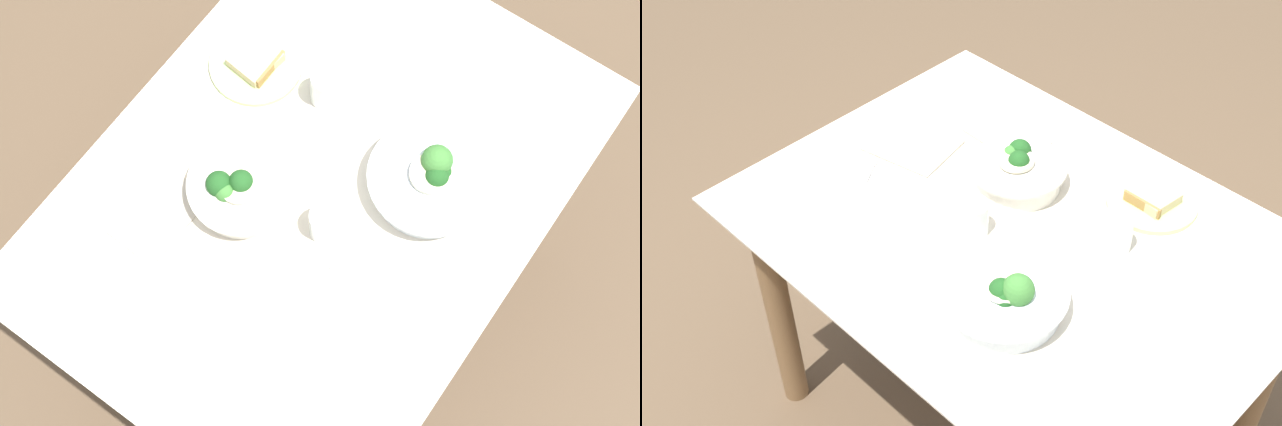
{
  "view_description": "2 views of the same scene",
  "coord_description": "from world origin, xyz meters",
  "views": [
    {
      "loc": [
        -0.58,
        -0.42,
        2.52
      ],
      "look_at": [
        -0.05,
        -0.05,
        0.79
      ],
      "focal_mm": 49.08,
      "sensor_mm": 36.0,
      "label": 1
    },
    {
      "loc": [
        0.89,
        -1.07,
        2.1
      ],
      "look_at": [
        -0.11,
        -0.06,
        0.79
      ],
      "focal_mm": 47.67,
      "sensor_mm": 36.0,
      "label": 2
    }
  ],
  "objects": [
    {
      "name": "water_glass_center",
      "position": [
        -0.07,
        -0.07,
        0.81
      ],
      "size": [
        0.07,
        0.07,
        0.08
      ],
      "primitive_type": "cylinder",
      "color": "silver",
      "rests_on": "dining_table"
    },
    {
      "name": "fork_by_near_bowl",
      "position": [
        -0.09,
        -0.15,
        0.77
      ],
      "size": [
        0.1,
        0.06,
        0.0
      ],
      "rotation": [
        0.0,
        0.0,
        2.71
      ],
      "color": "#B7B7BC",
      "rests_on": "dining_table"
    },
    {
      "name": "broccoli_bowl_far",
      "position": [
        -0.11,
        0.12,
        0.81
      ],
      "size": [
        0.23,
        0.23,
        0.1
      ],
      "color": "silver",
      "rests_on": "dining_table"
    },
    {
      "name": "napkin_folded_lower",
      "position": [
        -0.39,
        0.04,
        0.77
      ],
      "size": [
        0.23,
        0.21,
        0.01
      ],
      "primitive_type": "cube",
      "rotation": [
        0.0,
        0.0,
        0.21
      ],
      "color": "#B1A997",
      "rests_on": "dining_table"
    },
    {
      "name": "napkin_folded_upper",
      "position": [
        -0.25,
        0.24,
        0.77
      ],
      "size": [
        0.2,
        0.14,
        0.01
      ],
      "primitive_type": "cube",
      "rotation": [
        0.0,
        0.0,
        -0.03
      ],
      "color": "#B1A997",
      "rests_on": "dining_table"
    },
    {
      "name": "water_glass_side",
      "position": [
        0.19,
        0.11,
        0.82
      ],
      "size": [
        0.07,
        0.07,
        0.09
      ],
      "primitive_type": "cylinder",
      "color": "silver",
      "rests_on": "dining_table"
    },
    {
      "name": "broccoli_bowl_near",
      "position": [
        0.14,
        -0.2,
        0.81
      ],
      "size": [
        0.27,
        0.27,
        0.11
      ],
      "color": "white",
      "rests_on": "dining_table"
    },
    {
      "name": "ground_plane",
      "position": [
        0.0,
        0.0,
        0.0
      ],
      "size": [
        6.0,
        6.0,
        0.0
      ],
      "primitive_type": "plane",
      "color": "brown"
    },
    {
      "name": "fork_by_far_bowl",
      "position": [
        -0.4,
        -0.09,
        0.77
      ],
      "size": [
        0.06,
        0.08,
        0.0
      ],
      "rotation": [
        0.0,
        0.0,
        2.15
      ],
      "color": "#B7B7BC",
      "rests_on": "dining_table"
    },
    {
      "name": "table_knife_left",
      "position": [
        0.36,
        -0.32,
        0.77
      ],
      "size": [
        0.08,
        0.18,
        0.0
      ],
      "primitive_type": "cube",
      "rotation": [
        0.0,
        0.0,
        1.95
      ],
      "color": "#B7B7BC",
      "rests_on": "dining_table"
    },
    {
      "name": "bread_side_plate",
      "position": [
        0.16,
        0.29,
        0.78
      ],
      "size": [
        0.21,
        0.21,
        0.04
      ],
      "color": "#B7D684",
      "rests_on": "dining_table"
    },
    {
      "name": "dining_table",
      "position": [
        0.0,
        0.0,
        0.64
      ],
      "size": [
        1.24,
        0.92,
        0.77
      ],
      "color": "beige",
      "rests_on": "ground_plane"
    }
  ]
}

